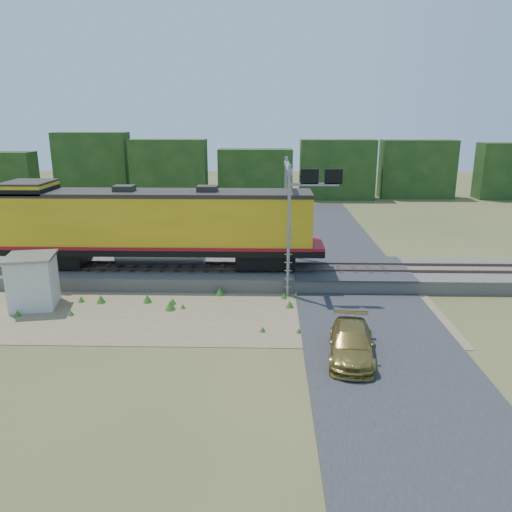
{
  "coord_description": "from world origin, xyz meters",
  "views": [
    {
      "loc": [
        1.95,
        -23.51,
        9.83
      ],
      "look_at": [
        1.27,
        3.0,
        2.4
      ],
      "focal_mm": 35.0,
      "sensor_mm": 36.0,
      "label": 1
    }
  ],
  "objects_px": {
    "locomotive": "(154,225)",
    "shed": "(33,281)",
    "signal_gantry": "(295,194)",
    "car": "(352,343)"
  },
  "relations": [
    {
      "from": "signal_gantry",
      "to": "car",
      "type": "relative_size",
      "value": 1.64
    },
    {
      "from": "shed",
      "to": "car",
      "type": "height_order",
      "value": "shed"
    },
    {
      "from": "shed",
      "to": "signal_gantry",
      "type": "xyz_separation_m",
      "value": [
        13.94,
        4.13,
        4.08
      ]
    },
    {
      "from": "car",
      "to": "locomotive",
      "type": "bearing_deg",
      "value": 143.09
    },
    {
      "from": "shed",
      "to": "car",
      "type": "relative_size",
      "value": 0.63
    },
    {
      "from": "shed",
      "to": "signal_gantry",
      "type": "height_order",
      "value": "signal_gantry"
    },
    {
      "from": "locomotive",
      "to": "car",
      "type": "xyz_separation_m",
      "value": [
        10.46,
        -10.28,
        -2.84
      ]
    },
    {
      "from": "locomotive",
      "to": "shed",
      "type": "relative_size",
      "value": 6.99
    },
    {
      "from": "signal_gantry",
      "to": "shed",
      "type": "bearing_deg",
      "value": -163.5
    },
    {
      "from": "shed",
      "to": "car",
      "type": "distance_m",
      "value": 16.9
    }
  ]
}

